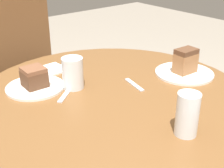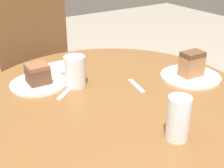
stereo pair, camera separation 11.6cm
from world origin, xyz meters
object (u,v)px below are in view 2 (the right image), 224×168
object	(u,v)px
glass_lemonade	(177,121)
glass_water	(75,73)
plate_far	(190,76)
chair	(42,66)
cake_slice_near	(38,74)
plate_near	(39,84)
cake_slice_far	(192,64)

from	to	relation	value
glass_lemonade	glass_water	bearing A→B (deg)	99.31
plate_far	glass_lemonade	size ratio (longest dim) A/B	1.85
chair	cake_slice_near	size ratio (longest dim) A/B	11.43
chair	glass_water	size ratio (longest dim) A/B	8.05
chair	glass_lemonade	world-z (taller)	chair
cake_slice_near	plate_near	bearing A→B (deg)	-45.00
chair	plate_near	distance (m)	0.72
cake_slice_near	glass_lemonade	xyz separation A→B (m)	(0.20, -0.57, 0.01)
glass_lemonade	cake_slice_near	bearing A→B (deg)	109.17
glass_lemonade	glass_water	xyz separation A→B (m)	(-0.08, 0.48, -0.00)
plate_near	plate_far	world-z (taller)	same
cake_slice_far	glass_water	size ratio (longest dim) A/B	0.84
cake_slice_near	glass_water	distance (m)	0.15
chair	plate_near	bearing A→B (deg)	-109.71
plate_near	glass_water	xyz separation A→B (m)	(0.12, -0.09, 0.05)
glass_lemonade	glass_water	size ratio (longest dim) A/B	1.09
cake_slice_near	glass_lemonade	world-z (taller)	glass_lemonade
plate_far	cake_slice_far	distance (m)	0.06
chair	plate_far	xyz separation A→B (m)	(0.31, -0.93, 0.20)
glass_water	cake_slice_near	bearing A→B (deg)	143.44
plate_far	glass_lemonade	distance (m)	0.47
plate_far	cake_slice_far	size ratio (longest dim) A/B	2.39
plate_far	glass_lemonade	xyz separation A→B (m)	(-0.36, -0.29, 0.05)
chair	glass_lemonade	size ratio (longest dim) A/B	7.36
cake_slice_near	plate_far	bearing A→B (deg)	-26.79
cake_slice_far	glass_water	distance (m)	0.48
cake_slice_far	glass_lemonade	xyz separation A→B (m)	(-0.36, -0.29, -0.00)
cake_slice_far	glass_lemonade	distance (m)	0.46
cake_slice_near	cake_slice_far	size ratio (longest dim) A/B	0.84
plate_near	cake_slice_far	size ratio (longest dim) A/B	2.18
plate_far	glass_water	world-z (taller)	glass_water
chair	glass_water	world-z (taller)	chair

